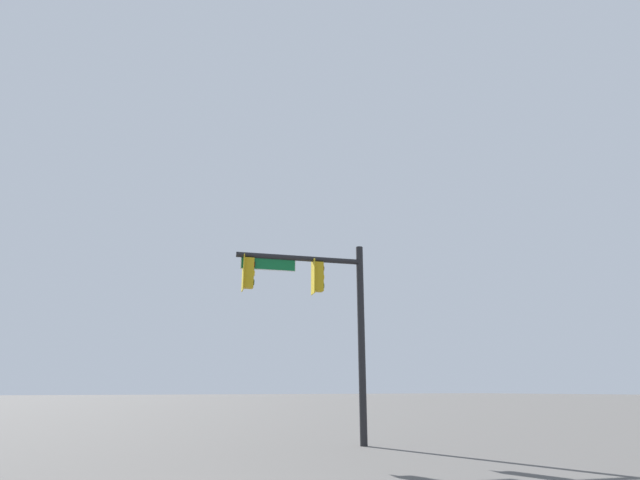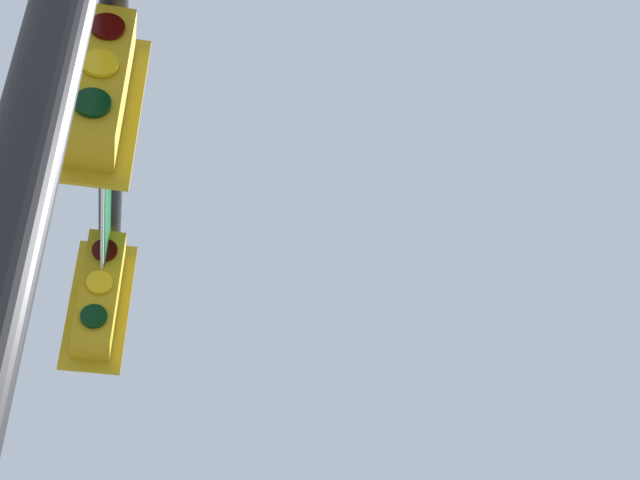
% 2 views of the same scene
% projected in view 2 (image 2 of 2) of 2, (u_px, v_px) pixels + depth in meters
% --- Properties ---
extents(signal_pole_near, '(4.74, 1.38, 7.18)m').
position_uv_depth(signal_pole_near, '(76.00, 190.00, 4.92)').
color(signal_pole_near, black).
rests_on(signal_pole_near, ground_plane).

